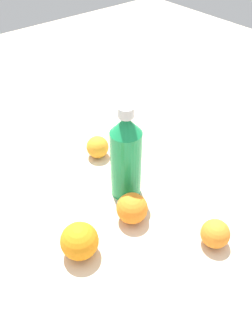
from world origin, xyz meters
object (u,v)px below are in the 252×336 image
water_bottle (126,157)px  orange_3 (97,147)px  orange_2 (132,208)px  orange_1 (80,241)px  orange_0 (215,234)px

water_bottle → orange_3: water_bottle is taller
orange_3 → orange_2: bearing=72.9°
orange_1 → orange_2: (-0.14, -0.00, -0.00)m
orange_3 → orange_1: bearing=47.9°
orange_1 → orange_2: bearing=-179.0°
orange_0 → orange_2: 0.19m
orange_1 → orange_3: bearing=-132.1°
orange_0 → orange_2: orange_2 is taller
water_bottle → orange_2: 0.12m
water_bottle → orange_2: size_ratio=3.43×
orange_1 → orange_3: orange_1 is taller
orange_1 → orange_2: 0.14m
orange_0 → orange_1: size_ratio=0.79×
water_bottle → orange_3: 0.18m
water_bottle → orange_1: size_ratio=3.08×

